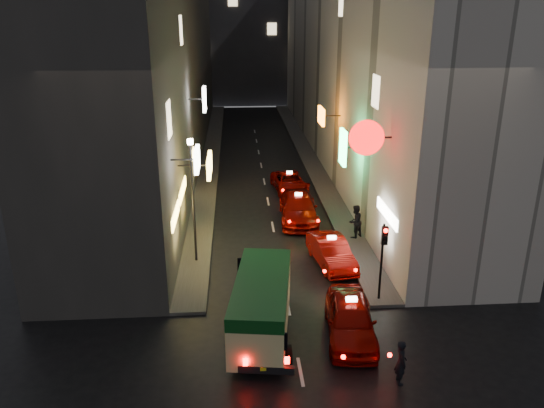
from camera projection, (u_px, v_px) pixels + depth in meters
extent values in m
cube|color=#34312F|center=(161.00, 51.00, 43.21)|extent=(6.00, 52.00, 18.00)
cube|color=white|center=(197.00, 159.00, 23.67)|extent=(0.18, 1.64, 1.01)
cube|color=#FFD159|center=(209.00, 165.00, 26.55)|extent=(0.18, 2.45, 0.95)
cube|color=white|center=(204.00, 99.00, 33.40)|extent=(0.18, 1.33, 1.51)
cube|color=#FFD159|center=(175.00, 215.00, 24.72)|extent=(0.10, 3.01, 0.55)
cube|color=yellow|center=(182.00, 190.00, 28.27)|extent=(0.10, 3.57, 0.55)
cube|color=#FFD159|center=(192.00, 155.00, 35.27)|extent=(0.10, 2.59, 0.55)
cube|color=#FFE5B2|center=(169.00, 119.00, 23.27)|extent=(0.06, 1.30, 1.60)
cube|color=#FFE5B2|center=(181.00, 30.00, 29.59)|extent=(0.06, 1.30, 1.60)
cube|color=beige|center=(354.00, 50.00, 44.27)|extent=(6.00, 52.00, 18.00)
cylinder|color=#F20A0A|center=(367.00, 138.00, 23.99)|extent=(1.61, 0.18, 1.61)
cube|color=#31F573|center=(343.00, 147.00, 29.94)|extent=(0.18, 1.35, 1.99)
cube|color=orange|center=(321.00, 116.00, 35.39)|extent=(0.18, 1.93, 1.11)
cube|color=white|center=(387.00, 213.00, 24.98)|extent=(0.10, 3.31, 0.55)
cube|color=#FFE5B2|center=(376.00, 91.00, 26.51)|extent=(0.06, 1.30, 1.60)
cube|color=#FFE5B2|center=(341.00, 3.00, 34.44)|extent=(0.06, 1.30, 1.60)
cube|color=#37373C|center=(248.00, 20.00, 73.10)|extent=(30.00, 10.00, 22.00)
cube|color=#4A4845|center=(211.00, 156.00, 46.48)|extent=(1.50, 52.00, 0.15)
cube|color=#4A4845|center=(307.00, 155.00, 47.05)|extent=(1.50, 52.00, 0.15)
cube|color=#D4CA84|center=(262.00, 304.00, 20.27)|extent=(2.73, 5.83, 2.06)
cube|color=#0C3C15|center=(262.00, 286.00, 20.00)|extent=(2.75, 5.86, 0.51)
cube|color=black|center=(261.00, 296.00, 20.46)|extent=(2.44, 3.61, 0.47)
cube|color=black|center=(266.00, 369.00, 17.98)|extent=(1.93, 0.45, 0.28)
cube|color=#FF0A05|center=(246.00, 362.00, 17.75)|extent=(0.17, 0.06, 0.26)
cube|color=#FF0A05|center=(287.00, 360.00, 17.84)|extent=(0.17, 0.06, 0.26)
cylinder|color=black|center=(239.00, 305.00, 22.25)|extent=(0.21, 0.71, 0.71)
cylinder|color=black|center=(289.00, 355.00, 18.99)|extent=(0.21, 0.71, 0.71)
imported|color=#760501|center=(351.00, 316.00, 20.40)|extent=(2.93, 5.90, 1.81)
cube|color=white|center=(352.00, 293.00, 20.06)|extent=(0.44, 0.22, 0.16)
sphere|color=#FF0A05|center=(343.00, 357.00, 17.91)|extent=(0.16, 0.16, 0.16)
sphere|color=#FF0A05|center=(390.00, 355.00, 18.02)|extent=(0.16, 0.16, 0.16)
imported|color=#760501|center=(331.00, 250.00, 26.32)|extent=(2.86, 5.36, 1.62)
cube|color=white|center=(332.00, 233.00, 26.01)|extent=(0.44, 0.24, 0.16)
sphere|color=#FF0A05|center=(325.00, 271.00, 24.09)|extent=(0.16, 0.16, 0.16)
sphere|color=#FF0A05|center=(356.00, 270.00, 24.18)|extent=(0.16, 0.16, 0.16)
imported|color=#760501|center=(298.00, 206.00, 32.06)|extent=(2.61, 5.84, 1.83)
cube|color=white|center=(299.00, 190.00, 31.72)|extent=(0.43, 0.20, 0.16)
sphere|color=#FF0A05|center=(289.00, 222.00, 29.55)|extent=(0.16, 0.16, 0.16)
sphere|color=#FF0A05|center=(318.00, 221.00, 29.66)|extent=(0.16, 0.16, 0.16)
imported|color=#760501|center=(289.00, 181.00, 37.42)|extent=(2.41, 4.84, 1.48)
cube|color=white|center=(290.00, 170.00, 37.14)|extent=(0.44, 0.23, 0.16)
sphere|color=#FF0A05|center=(283.00, 190.00, 35.38)|extent=(0.16, 0.16, 0.16)
sphere|color=#FF0A05|center=(302.00, 190.00, 35.47)|extent=(0.16, 0.16, 0.16)
imported|color=black|center=(401.00, 359.00, 17.81)|extent=(0.42, 0.62, 1.84)
imported|color=black|center=(355.00, 219.00, 29.14)|extent=(0.94, 0.88, 2.12)
cylinder|color=black|center=(381.00, 262.00, 22.57)|extent=(0.10, 0.10, 3.50)
cube|color=black|center=(385.00, 236.00, 21.96)|extent=(0.26, 0.18, 0.80)
sphere|color=#FF0A05|center=(386.00, 231.00, 21.77)|extent=(0.18, 0.18, 0.18)
sphere|color=black|center=(385.00, 237.00, 21.86)|extent=(0.17, 0.17, 0.17)
sphere|color=black|center=(385.00, 243.00, 21.95)|extent=(0.17, 0.17, 0.17)
cylinder|color=black|center=(193.00, 204.00, 25.74)|extent=(0.12, 0.12, 6.00)
cylinder|color=#FFE5BF|center=(190.00, 142.00, 24.69)|extent=(0.28, 0.28, 0.25)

